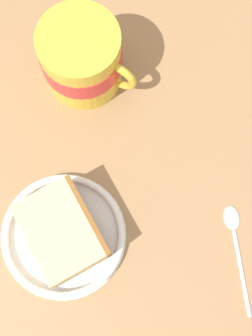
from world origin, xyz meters
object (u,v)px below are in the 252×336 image
(small_plate, at_px, (63,235))
(teaspoon, at_px, (236,236))
(tea_mug, at_px, (82,58))
(cake_slice, at_px, (62,232))

(small_plate, distance_m, teaspoon, 0.21)
(small_plate, bearing_deg, tea_mug, 6.65)
(tea_mug, bearing_deg, teaspoon, -126.13)
(teaspoon, bearing_deg, cake_slice, 101.97)
(small_plate, height_order, tea_mug, tea_mug)
(tea_mug, relative_size, teaspoon, 0.97)
(small_plate, xyz_separation_m, teaspoon, (0.04, -0.20, -0.00))
(tea_mug, height_order, teaspoon, tea_mug)
(small_plate, height_order, cake_slice, cake_slice)
(teaspoon, bearing_deg, small_plate, 102.33)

